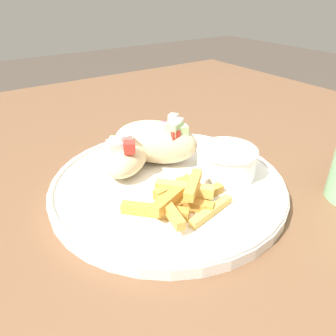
{
  "coord_description": "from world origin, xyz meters",
  "views": [
    {
      "loc": [
        0.28,
        -0.19,
        0.98
      ],
      "look_at": [
        -0.02,
        0.02,
        0.78
      ],
      "focal_mm": 35.0,
      "sensor_mm": 36.0,
      "label": 1
    }
  ],
  "objects": [
    {
      "name": "fries_pile",
      "position": [
        0.03,
        -0.0,
        0.77
      ],
      "size": [
        0.09,
        0.12,
        0.03
      ],
      "color": "gold",
      "rests_on": "plate"
    },
    {
      "name": "pita_sandwich_near",
      "position": [
        -0.08,
        -0.01,
        0.78
      ],
      "size": [
        0.12,
        0.12,
        0.06
      ],
      "rotation": [
        0.0,
        0.0,
        -0.68
      ],
      "color": "beige",
      "rests_on": "plate"
    },
    {
      "name": "sauce_ramekin",
      "position": [
        0.01,
        0.09,
        0.78
      ],
      "size": [
        0.08,
        0.08,
        0.04
      ],
      "color": "white",
      "rests_on": "plate"
    },
    {
      "name": "pita_sandwich_far",
      "position": [
        -0.08,
        0.04,
        0.79
      ],
      "size": [
        0.13,
        0.12,
        0.07
      ],
      "rotation": [
        0.0,
        0.0,
        0.7
      ],
      "color": "beige",
      "rests_on": "plate"
    },
    {
      "name": "plate",
      "position": [
        -0.02,
        0.02,
        0.75
      ],
      "size": [
        0.3,
        0.3,
        0.02
      ],
      "color": "white",
      "rests_on": "table"
    },
    {
      "name": "table",
      "position": [
        0.0,
        0.0,
        0.67
      ],
      "size": [
        1.25,
        1.25,
        0.74
      ],
      "color": "brown",
      "rests_on": "ground_plane"
    }
  ]
}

